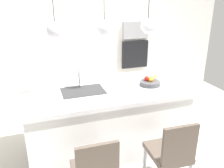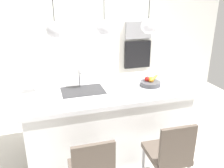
{
  "view_description": "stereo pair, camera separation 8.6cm",
  "coord_description": "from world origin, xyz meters",
  "px_view_note": "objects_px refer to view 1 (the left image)",
  "views": [
    {
      "loc": [
        -0.85,
        -2.83,
        2.11
      ],
      "look_at": [
        0.1,
        0.0,
        0.99
      ],
      "focal_mm": 37.72,
      "sensor_mm": 36.0,
      "label": 1
    },
    {
      "loc": [
        -0.77,
        -2.85,
        2.11
      ],
      "look_at": [
        0.1,
        0.0,
        0.99
      ],
      "focal_mm": 37.72,
      "sensor_mm": 36.0,
      "label": 2
    }
  ],
  "objects_px": {
    "microwave": "(136,30)",
    "chair_middle": "(171,152)",
    "fruit_bowl": "(150,82)",
    "oven": "(135,54)"
  },
  "relations": [
    {
      "from": "fruit_bowl",
      "to": "microwave",
      "type": "bearing_deg",
      "value": 73.28
    },
    {
      "from": "fruit_bowl",
      "to": "chair_middle",
      "type": "distance_m",
      "value": 1.05
    },
    {
      "from": "fruit_bowl",
      "to": "chair_middle",
      "type": "relative_size",
      "value": 0.31
    },
    {
      "from": "microwave",
      "to": "chair_middle",
      "type": "relative_size",
      "value": 0.59
    },
    {
      "from": "microwave",
      "to": "oven",
      "type": "height_order",
      "value": "microwave"
    },
    {
      "from": "fruit_bowl",
      "to": "chair_middle",
      "type": "bearing_deg",
      "value": -101.61
    },
    {
      "from": "fruit_bowl",
      "to": "oven",
      "type": "height_order",
      "value": "oven"
    },
    {
      "from": "fruit_bowl",
      "to": "oven",
      "type": "relative_size",
      "value": 0.51
    },
    {
      "from": "microwave",
      "to": "chair_middle",
      "type": "height_order",
      "value": "microwave"
    },
    {
      "from": "fruit_bowl",
      "to": "oven",
      "type": "xyz_separation_m",
      "value": [
        0.5,
        1.66,
        -0.02
      ]
    }
  ]
}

